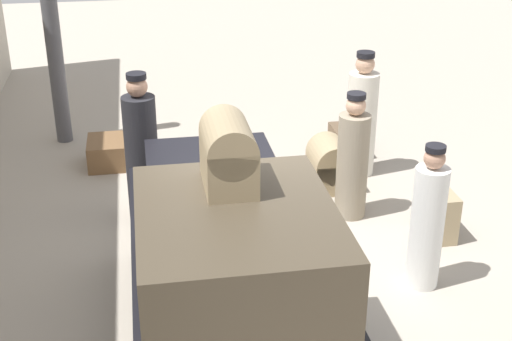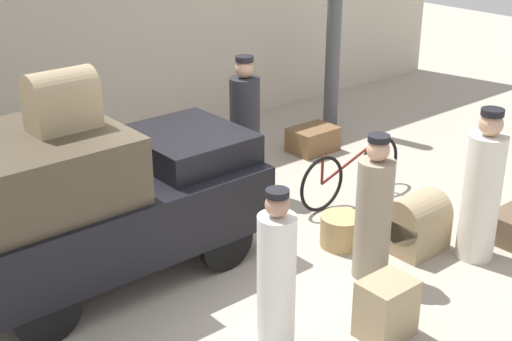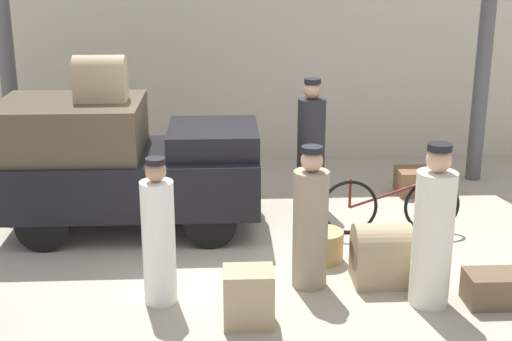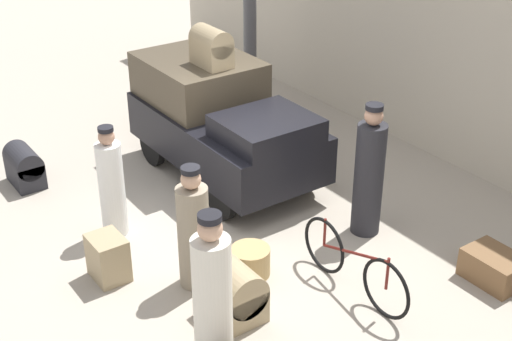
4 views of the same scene
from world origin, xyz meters
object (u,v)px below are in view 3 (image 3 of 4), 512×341
(suitcase_small_leather, at_px, (501,288))
(suitcase_tan_flat, at_px, (248,297))
(bicycle, at_px, (391,206))
(trunk_on_truck_roof, at_px, (100,78))
(porter_with_bicycle, at_px, (159,238))
(suitcase_black_upright, at_px, (381,255))
(porter_carrying_trunk, at_px, (310,224))
(conductor_in_dark_uniform, at_px, (311,149))
(porter_lifting_near_truck, at_px, (433,233))
(wicker_basket, at_px, (323,246))
(trunk_large_brown, at_px, (420,181))
(truck, at_px, (121,161))

(suitcase_small_leather, bearing_deg, suitcase_tan_flat, -174.05)
(suitcase_tan_flat, bearing_deg, suitcase_small_leather, 5.95)
(bicycle, xyz_separation_m, trunk_on_truck_roof, (-3.73, 0.38, 1.65))
(porter_with_bicycle, relative_size, trunk_on_truck_roof, 2.44)
(bicycle, bearing_deg, suitcase_black_upright, -107.01)
(porter_carrying_trunk, xyz_separation_m, conductor_in_dark_uniform, (0.32, 2.53, 0.13))
(suitcase_tan_flat, bearing_deg, porter_lifting_near_truck, 9.81)
(suitcase_black_upright, bearing_deg, porter_with_bicycle, -171.89)
(suitcase_small_leather, distance_m, suitcase_black_upright, 1.30)
(suitcase_black_upright, distance_m, trunk_on_truck_roof, 4.13)
(wicker_basket, distance_m, trunk_large_brown, 3.01)
(suitcase_black_upright, xyz_separation_m, trunk_large_brown, (1.27, 3.00, -0.14))
(bicycle, height_order, suitcase_black_upright, bicycle)
(conductor_in_dark_uniform, bearing_deg, suitcase_tan_flat, -107.07)
(porter_with_bicycle, bearing_deg, porter_carrying_trunk, 10.64)
(bicycle, height_order, conductor_in_dark_uniform, conductor_in_dark_uniform)
(wicker_basket, bearing_deg, trunk_on_truck_roof, 156.46)
(truck, xyz_separation_m, suitcase_black_upright, (3.10, -1.80, -0.61))
(conductor_in_dark_uniform, relative_size, trunk_on_truck_roof, 2.89)
(porter_carrying_trunk, xyz_separation_m, suitcase_small_leather, (1.97, -0.54, -0.56))
(truck, distance_m, porter_with_bicycle, 2.26)
(bicycle, bearing_deg, conductor_in_dark_uniform, 130.97)
(porter_carrying_trunk, relative_size, conductor_in_dark_uniform, 0.85)
(suitcase_black_upright, bearing_deg, truck, 149.85)
(trunk_on_truck_roof, bearing_deg, conductor_in_dark_uniform, 13.81)
(suitcase_small_leather, relative_size, suitcase_tan_flat, 1.30)
(porter_carrying_trunk, height_order, suitcase_black_upright, porter_carrying_trunk)
(suitcase_small_leather, bearing_deg, wicker_basket, 145.24)
(truck, relative_size, trunk_on_truck_roof, 5.11)
(suitcase_black_upright, bearing_deg, porter_carrying_trunk, -177.02)
(trunk_large_brown, distance_m, trunk_on_truck_roof, 5.07)
(bicycle, relative_size, suitcase_black_upright, 2.66)
(truck, xyz_separation_m, suitcase_small_leather, (4.26, -2.39, -0.76))
(porter_carrying_trunk, bearing_deg, bicycle, 49.44)
(porter_carrying_trunk, bearing_deg, porter_with_bicycle, -169.36)
(suitcase_tan_flat, bearing_deg, truck, 120.55)
(truck, distance_m, trunk_on_truck_roof, 1.11)
(conductor_in_dark_uniform, distance_m, porter_with_bicycle, 3.44)
(conductor_in_dark_uniform, bearing_deg, bicycle, -49.03)
(bicycle, relative_size, wicker_basket, 3.67)
(bicycle, distance_m, wicker_basket, 1.30)
(porter_carrying_trunk, bearing_deg, trunk_large_brown, 55.56)
(porter_lifting_near_truck, xyz_separation_m, trunk_on_truck_roof, (-3.69, 2.33, 1.24))
(porter_with_bicycle, distance_m, trunk_on_truck_roof, 2.66)
(suitcase_tan_flat, bearing_deg, trunk_large_brown, 54.10)
(bicycle, xyz_separation_m, porter_carrying_trunk, (-1.25, -1.46, 0.35))
(porter_lifting_near_truck, height_order, suitcase_small_leather, porter_lifting_near_truck)
(wicker_basket, xyz_separation_m, trunk_on_truck_roof, (-2.72, 1.19, 1.85))
(wicker_basket, xyz_separation_m, suitcase_tan_flat, (-0.95, -1.48, 0.10))
(porter_with_bicycle, relative_size, suitcase_black_upright, 2.31)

